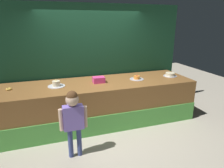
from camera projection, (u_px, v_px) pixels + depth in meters
name	position (u px, v px, depth m)	size (l,w,h in m)	color
ground_plane	(107.00, 133.00, 4.16)	(12.00, 12.00, 0.00)	#BCB29E
stage_platform	(99.00, 102.00, 4.55)	(4.31, 1.21, 0.95)	brown
curtain_backdrop	(92.00, 60.00, 4.93)	(4.68, 0.08, 2.67)	#19472D
child_figure	(73.00, 115.00, 3.24)	(0.46, 0.21, 1.20)	#3F4C8C
pink_box	(99.00, 80.00, 4.39)	(0.26, 0.19, 0.13)	#E63D8C
donut	(9.00, 89.00, 3.93)	(0.11, 0.11, 0.04)	#F2BF4C
cake_left	(56.00, 84.00, 4.14)	(0.36, 0.36, 0.17)	silver
cake_center	(137.00, 78.00, 4.65)	(0.33, 0.33, 0.11)	silver
cake_right	(170.00, 75.00, 4.93)	(0.33, 0.33, 0.09)	silver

